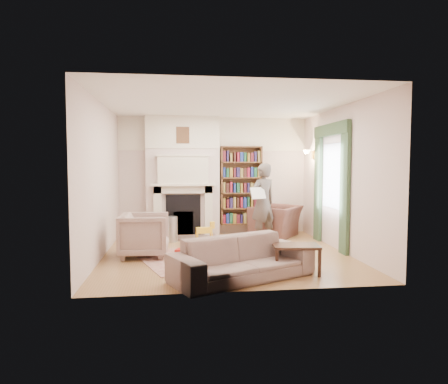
{
  "coord_description": "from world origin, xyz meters",
  "views": [
    {
      "loc": [
        -0.95,
        -7.36,
        1.69
      ],
      "look_at": [
        0.0,
        0.25,
        1.15
      ],
      "focal_mm": 32.0,
      "sensor_mm": 36.0,
      "label": 1
    }
  ],
  "objects": [
    {
      "name": "comic_annuals",
      "position": [
        0.24,
        -0.38,
        0.02
      ],
      "size": [
        0.66,
        0.66,
        0.02
      ],
      "color": "red",
      "rests_on": "rug"
    },
    {
      "name": "wall_back",
      "position": [
        0.0,
        2.25,
        1.4
      ],
      "size": [
        4.5,
        0.0,
        4.5
      ],
      "primitive_type": "plane",
      "rotation": [
        1.57,
        0.0,
        0.0
      ],
      "color": "silver",
      "rests_on": "floor"
    },
    {
      "name": "bookcase",
      "position": [
        0.65,
        2.12,
        1.18
      ],
      "size": [
        1.0,
        0.24,
        1.85
      ],
      "primitive_type": "cube",
      "color": "brown",
      "rests_on": "floor"
    },
    {
      "name": "rocking_horse",
      "position": [
        -0.33,
        1.02,
        0.23
      ],
      "size": [
        0.55,
        0.28,
        0.46
      ],
      "primitive_type": null,
      "rotation": [
        0.0,
        0.0,
        0.13
      ],
      "color": "yellow",
      "rests_on": "rug"
    },
    {
      "name": "pelmet",
      "position": [
        2.19,
        0.4,
        2.38
      ],
      "size": [
        0.09,
        1.7,
        0.24
      ],
      "primitive_type": "cube",
      "color": "#304B31",
      "rests_on": "wall_right"
    },
    {
      "name": "wall_left",
      "position": [
        -2.25,
        0.0,
        1.4
      ],
      "size": [
        0.0,
        4.5,
        4.5
      ],
      "primitive_type": "plane",
      "rotation": [
        1.57,
        0.0,
        1.57
      ],
      "color": "silver",
      "rests_on": "floor"
    },
    {
      "name": "newspaper",
      "position": [
        0.79,
        0.83,
        1.08
      ],
      "size": [
        0.37,
        0.25,
        0.24
      ],
      "primitive_type": "cube",
      "rotation": [
        -0.35,
        0.0,
        0.46
      ],
      "color": "white",
      "rests_on": "man_reading"
    },
    {
      "name": "armchair_reading",
      "position": [
        1.39,
        1.63,
        0.36
      ],
      "size": [
        1.44,
        1.47,
        0.72
      ],
      "primitive_type": "imported",
      "rotation": [
        0.0,
        0.0,
        4.06
      ],
      "color": "#482627",
      "rests_on": "floor"
    },
    {
      "name": "coffee_table",
      "position": [
        0.9,
        -1.49,
        0.23
      ],
      "size": [
        0.75,
        0.53,
        0.45
      ],
      "primitive_type": null,
      "rotation": [
        0.0,
        0.0,
        -0.11
      ],
      "color": "#351A12",
      "rests_on": "floor"
    },
    {
      "name": "man_reading",
      "position": [
        0.94,
        1.03,
        0.85
      ],
      "size": [
        0.74,
        0.64,
        1.71
      ],
      "primitive_type": "imported",
      "rotation": [
        0.0,
        0.0,
        3.6
      ],
      "color": "#4F453F",
      "rests_on": "floor"
    },
    {
      "name": "sofa",
      "position": [
        0.03,
        -1.68,
        0.31
      ],
      "size": [
        2.27,
        1.63,
        0.62
      ],
      "primitive_type": "imported",
      "rotation": [
        0.0,
        0.0,
        0.43
      ],
      "color": "gray",
      "rests_on": "floor"
    },
    {
      "name": "wall_front",
      "position": [
        0.0,
        -2.25,
        1.4
      ],
      "size": [
        4.5,
        0.0,
        4.5
      ],
      "primitive_type": "plane",
      "rotation": [
        -1.57,
        0.0,
        0.0
      ],
      "color": "silver",
      "rests_on": "floor"
    },
    {
      "name": "curtain_left",
      "position": [
        2.2,
        -0.3,
        1.2
      ],
      "size": [
        0.07,
        0.32,
        2.4
      ],
      "primitive_type": "cube",
      "color": "#304B31",
      "rests_on": "floor"
    },
    {
      "name": "floor",
      "position": [
        0.0,
        0.0,
        0.0
      ],
      "size": [
        4.5,
        4.5,
        0.0
      ],
      "primitive_type": "plane",
      "color": "olive",
      "rests_on": "ground"
    },
    {
      "name": "paraffin_heater",
      "position": [
        -1.01,
        1.3,
        0.28
      ],
      "size": [
        0.28,
        0.28,
        0.55
      ],
      "primitive_type": "cylinder",
      "rotation": [
        0.0,
        0.0,
        -0.19
      ],
      "color": "#B5B9BD",
      "rests_on": "floor"
    },
    {
      "name": "curtain_right",
      "position": [
        2.2,
        1.1,
        1.2
      ],
      "size": [
        0.07,
        0.32,
        2.4
      ],
      "primitive_type": "cube",
      "color": "#304B31",
      "rests_on": "floor"
    },
    {
      "name": "armchair_left",
      "position": [
        -1.5,
        -0.03,
        0.4
      ],
      "size": [
        0.9,
        0.87,
        0.79
      ],
      "primitive_type": "imported",
      "rotation": [
        0.0,
        0.0,
        1.54
      ],
      "color": "#B8AE98",
      "rests_on": "floor"
    },
    {
      "name": "window",
      "position": [
        2.23,
        0.4,
        1.45
      ],
      "size": [
        0.02,
        0.9,
        1.3
      ],
      "primitive_type": "cube",
      "color": "silver",
      "rests_on": "wall_right"
    },
    {
      "name": "wall_sconce",
      "position": [
        2.03,
        1.5,
        1.9
      ],
      "size": [
        0.2,
        0.24,
        0.24
      ],
      "primitive_type": null,
      "color": "gold",
      "rests_on": "wall_right"
    },
    {
      "name": "rug",
      "position": [
        -0.31,
        -0.22,
        0.01
      ],
      "size": [
        2.89,
        2.55,
        0.01
      ],
      "primitive_type": "cube",
      "rotation": [
        0.0,
        0.0,
        0.33
      ],
      "color": "beige",
      "rests_on": "floor"
    },
    {
      "name": "fireplace",
      "position": [
        -0.75,
        2.05,
        1.39
      ],
      "size": [
        1.7,
        0.58,
        2.8
      ],
      "color": "silver",
      "rests_on": "floor"
    },
    {
      "name": "ceiling",
      "position": [
        0.0,
        0.0,
        2.8
      ],
      "size": [
        4.5,
        4.5,
        0.0
      ],
      "primitive_type": "plane",
      "rotation": [
        3.14,
        0.0,
        0.0
      ],
      "color": "white",
      "rests_on": "wall_back"
    },
    {
      "name": "board_game",
      "position": [
        -0.32,
        0.21,
        0.03
      ],
      "size": [
        0.46,
        0.46,
        0.03
      ],
      "primitive_type": "cube",
      "rotation": [
        0.0,
        0.0,
        0.19
      ],
      "color": "#DEDE4E",
      "rests_on": "rug"
    },
    {
      "name": "game_box_lid",
      "position": [
        -0.79,
        0.21,
        0.04
      ],
      "size": [
        0.34,
        0.29,
        0.05
      ],
      "primitive_type": "cube",
      "rotation": [
        0.0,
        0.0,
        -0.4
      ],
      "color": "red",
      "rests_on": "rug"
    },
    {
      "name": "wall_right",
      "position": [
        2.25,
        0.0,
        1.4
      ],
      "size": [
        0.0,
        4.5,
        4.5
      ],
      "primitive_type": "plane",
      "rotation": [
        1.57,
        0.0,
        -1.57
      ],
      "color": "silver",
      "rests_on": "floor"
    }
  ]
}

